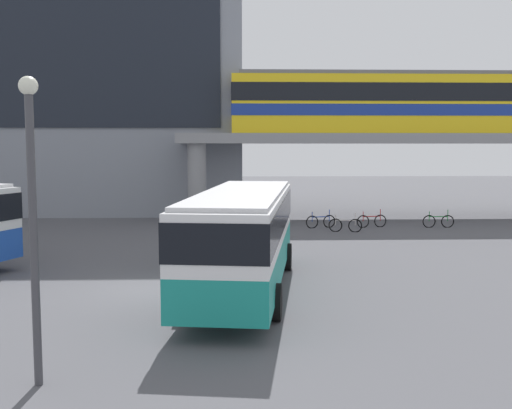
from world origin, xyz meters
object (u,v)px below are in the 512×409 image
Objects in this scene: bus_main at (243,230)px; bicycle_black at (271,221)px; train at (409,103)px; pedestrian_waiting_near_stop at (247,224)px; bicycle_red at (372,221)px; bicycle_green at (438,221)px; bicycle_blue at (321,221)px; station_building at (55,63)px; bicycle_silver at (345,225)px.

bus_main is 6.52× the size of bicycle_black.
pedestrian_waiting_near_stop is at bearing -139.18° from train.
bicycle_red is 1.02× the size of bicycle_black.
bicycle_green is at bearing 21.28° from pedestrian_waiting_near_stop.
bicycle_blue is at bearing -6.62° from bicycle_black.
bicycle_black is 4.93m from pedestrian_waiting_near_stop.
bicycle_green is at bearing -3.31° from bicycle_red.
bicycle_red is at bearing 63.47° from bus_main.
bicycle_red is at bearing -29.50° from station_building.
station_building is at bearing 142.64° from bicycle_black.
train reaches higher than bicycle_blue.
pedestrian_waiting_near_stop is at bearing -148.06° from bicycle_red.
bicycle_black is at bearing 177.82° from bicycle_red.
bicycle_red is 5.68m from bicycle_black.
bus_main is 15.37m from bicycle_black.
bicycle_silver is (1.09, -1.64, 0.00)m from bicycle_blue.
bicycle_black is at bearing 173.38° from bicycle_blue.
bicycle_blue is 0.98× the size of bicycle_silver.
station_building reaches higher than pedestrian_waiting_near_stop.
bicycle_blue is 6.10m from pedestrian_waiting_near_stop.
bicycle_black is at bearing -154.25° from train.
bicycle_blue is 1.97m from bicycle_silver.
station_building is 23.84m from bicycle_blue.
bicycle_silver is 2.52m from bicycle_red.
bicycle_green is 1.03× the size of bicycle_blue.
pedestrian_waiting_near_stop reaches higher than bicycle_blue.
bicycle_blue is (-6.65, 0.11, 0.00)m from bicycle_green.
bicycle_silver is 4.33m from bicycle_black.
bicycle_green is at bearing -2.63° from bicycle_black.
station_building is 2.41× the size of bus_main.
bicycle_black is at bearing -37.36° from station_building.
train reaches higher than bicycle_green.
bicycle_silver is at bearing 66.84° from bus_main.
bus_main is 6.49× the size of pedestrian_waiting_near_stop.
bicycle_silver is 1.02× the size of bicycle_black.
bicycle_silver is (-5.06, -6.27, -6.94)m from train.
pedestrian_waiting_near_stop is (-10.39, -8.98, -6.48)m from train.
pedestrian_waiting_near_stop is at bearing -158.72° from bicycle_green.
bicycle_silver and bicycle_black have the same top height.
bicycle_blue is 0.98× the size of bicycle_red.
station_building is 15.65× the size of bicycle_blue.
train is at bearing 25.75° from bicycle_black.
bicycle_black is at bearing 83.27° from bus_main.
bicycle_silver is (-5.56, -1.53, 0.00)m from bicycle_green.
pedestrian_waiting_near_stop is (13.69, -16.26, -9.78)m from station_building.
bicycle_green is (24.59, -12.02, -10.24)m from station_building.
station_building is at bearing 130.11° from pedestrian_waiting_near_stop.
station_building is at bearing 144.55° from bicycle_silver.
bicycle_silver is at bearing -136.11° from bicycle_red.
bus_main is 6.39× the size of bicycle_red.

